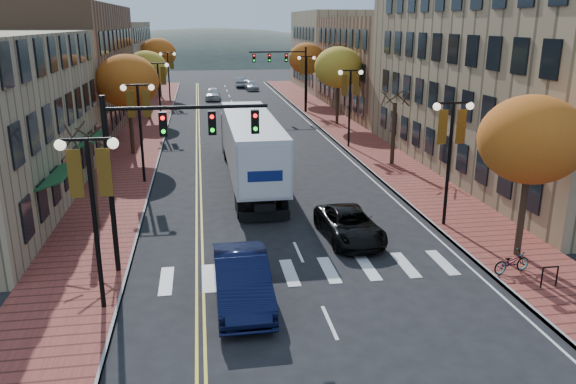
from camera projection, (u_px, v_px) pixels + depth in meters
name	position (u px, v px, depth m)	size (l,w,h in m)	color
ground	(317.00, 295.00, 20.46)	(200.00, 200.00, 0.00)	black
sidewalk_left	(144.00, 133.00, 49.82)	(4.00, 85.00, 0.15)	brown
sidewalk_right	(341.00, 127.00, 52.48)	(4.00, 85.00, 0.15)	brown
building_left_mid	(51.00, 69.00, 50.37)	(12.00, 24.00, 11.00)	brown
building_left_far	(98.00, 59.00, 74.21)	(12.00, 26.00, 9.50)	#9E8966
building_right_near	(549.00, 55.00, 36.13)	(15.00, 28.00, 15.00)	#997F5B
building_right_mid	(405.00, 65.00, 61.44)	(15.00, 24.00, 10.00)	brown
building_right_far	(352.00, 50.00, 82.08)	(15.00, 20.00, 11.00)	#9E8966
tree_left_a	(93.00, 186.00, 26.03)	(0.28, 0.28, 4.20)	#382619
tree_left_b	(127.00, 81.00, 40.22)	(4.48, 4.48, 7.21)	#382619
tree_left_c	(147.00, 69.00, 55.46)	(4.16, 4.16, 6.69)	#382619
tree_left_d	(158.00, 54.00, 72.31)	(4.61, 4.61, 7.42)	#382619
tree_right_a	(531.00, 140.00, 22.21)	(4.16, 4.16, 6.69)	#382619
tree_right_b	(393.00, 134.00, 38.15)	(0.28, 0.28, 4.20)	#382619
tree_right_c	(338.00, 67.00, 52.34)	(4.48, 4.48, 7.21)	#382619
tree_right_d	(306.00, 58.00, 67.51)	(4.35, 4.35, 7.00)	#382619
lamp_left_a	(92.00, 191.00, 18.10)	(1.96, 0.36, 6.05)	black
lamp_left_b	(139.00, 114.00, 33.22)	(1.96, 0.36, 6.05)	black
lamp_left_c	(159.00, 83.00, 50.23)	(1.96, 0.36, 6.05)	black
lamp_left_d	(168.00, 67.00, 67.25)	(1.96, 0.36, 6.05)	black
lamp_right_a	(451.00, 140.00, 25.99)	(1.96, 0.36, 6.05)	black
lamp_right_b	(350.00, 93.00, 43.00)	(1.96, 0.36, 6.05)	black
lamp_right_c	(307.00, 73.00, 60.01)	(1.96, 0.36, 6.05)	black
traffic_mast_near	(160.00, 150.00, 21.05)	(6.10, 0.35, 7.00)	black
traffic_mast_far	(288.00, 67.00, 59.53)	(6.10, 0.34, 7.00)	black
semi_truck	(249.00, 142.00, 34.40)	(2.79, 16.82, 4.20)	black
navy_sedan	(242.00, 280.00, 19.64)	(1.87, 5.37, 1.77)	black
black_suv	(349.00, 225.00, 25.49)	(2.30, 4.99, 1.39)	black
car_far_white	(213.00, 94.00, 71.20)	(1.82, 4.53, 1.54)	silver
car_far_silver	(252.00, 86.00, 81.27)	(1.78, 4.37, 1.27)	#A9A9B1
car_far_oncoming	(241.00, 82.00, 85.25)	(1.57, 4.51, 1.48)	#A0A0A7
bicycle	(512.00, 262.00, 21.81)	(0.57, 1.64, 0.86)	gray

